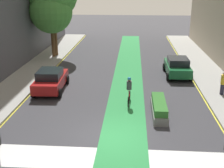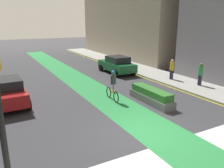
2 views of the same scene
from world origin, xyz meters
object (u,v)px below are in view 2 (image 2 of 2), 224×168
(median_planter, at_px, (151,96))
(pedestrian_sidewalk_right_a, at_px, (200,74))
(cyclist_in_lane, at_px, (113,85))
(car_green_right_far, at_px, (117,65))
(pedestrian_sidewalk_right_b, at_px, (172,69))
(car_red_left_far, at_px, (6,91))

(median_planter, bearing_deg, pedestrian_sidewalk_right_a, 10.36)
(cyclist_in_lane, relative_size, median_planter, 0.55)
(cyclist_in_lane, xyz_separation_m, median_planter, (1.80, -1.38, -0.57))
(car_green_right_far, relative_size, median_planter, 1.26)
(car_green_right_far, height_order, pedestrian_sidewalk_right_b, pedestrian_sidewalk_right_b)
(car_green_right_far, xyz_separation_m, pedestrian_sidewalk_right_b, (2.43, -4.59, 0.16))
(car_red_left_far, bearing_deg, pedestrian_sidewalk_right_b, -1.55)
(cyclist_in_lane, distance_m, pedestrian_sidewalk_right_b, 6.62)
(cyclist_in_lane, height_order, pedestrian_sidewalk_right_a, cyclist_in_lane)
(cyclist_in_lane, distance_m, pedestrian_sidewalk_right_a, 6.93)
(car_green_right_far, height_order, cyclist_in_lane, cyclist_in_lane)
(car_red_left_far, xyz_separation_m, pedestrian_sidewalk_right_a, (12.60, -2.65, 0.17))
(pedestrian_sidewalk_right_a, relative_size, median_planter, 0.49)
(cyclist_in_lane, height_order, median_planter, cyclist_in_lane)
(car_green_right_far, distance_m, pedestrian_sidewalk_right_b, 5.19)
(cyclist_in_lane, distance_m, median_planter, 2.34)
(car_green_right_far, distance_m, cyclist_in_lane, 7.55)
(car_green_right_far, height_order, median_planter, car_green_right_far)
(pedestrian_sidewalk_right_a, bearing_deg, median_planter, -169.64)
(pedestrian_sidewalk_right_b, distance_m, median_planter, 5.62)
(pedestrian_sidewalk_right_a, relative_size, pedestrian_sidewalk_right_b, 1.02)
(cyclist_in_lane, bearing_deg, median_planter, -37.49)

